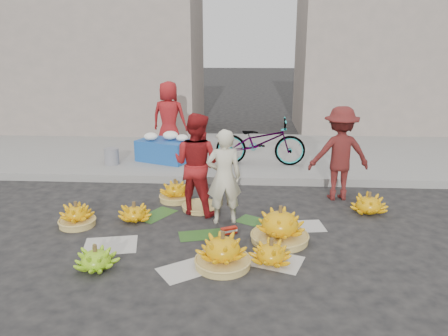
# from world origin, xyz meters

# --- Properties ---
(ground) EXTENTS (80.00, 80.00, 0.00)m
(ground) POSITION_xyz_m (0.00, 0.00, 0.00)
(ground) COLOR black
(ground) RESTS_ON ground
(curb) EXTENTS (40.00, 0.25, 0.15)m
(curb) POSITION_xyz_m (0.00, 2.20, 0.07)
(curb) COLOR gray
(curb) RESTS_ON ground
(sidewalk) EXTENTS (40.00, 4.00, 0.12)m
(sidewalk) POSITION_xyz_m (0.00, 4.30, 0.06)
(sidewalk) COLOR gray
(sidewalk) RESTS_ON ground
(building_left) EXTENTS (6.00, 3.00, 4.00)m
(building_left) POSITION_xyz_m (-4.00, 7.20, 2.00)
(building_left) COLOR gray
(building_left) RESTS_ON sidewalk
(building_right) EXTENTS (5.00, 3.00, 5.00)m
(building_right) POSITION_xyz_m (4.50, 7.70, 2.50)
(building_right) COLOR gray
(building_right) RESTS_ON sidewalk
(newspaper_scatter) EXTENTS (3.20, 1.80, 0.00)m
(newspaper_scatter) POSITION_xyz_m (0.00, -0.80, 0.00)
(newspaper_scatter) COLOR beige
(newspaper_scatter) RESTS_ON ground
(banana_leaves) EXTENTS (2.00, 1.00, 0.00)m
(banana_leaves) POSITION_xyz_m (-0.10, 0.20, 0.00)
(banana_leaves) COLOR #214C19
(banana_leaves) RESTS_ON ground
(banana_bunch_0) EXTENTS (0.52, 0.52, 0.38)m
(banana_bunch_0) POSITION_xyz_m (-2.00, 0.02, 0.16)
(banana_bunch_0) COLOR #AB8E48
(banana_bunch_0) RESTS_ON ground
(banana_bunch_1) EXTENTS (0.58, 0.58, 0.32)m
(banana_bunch_1) POSITION_xyz_m (-1.27, -1.23, 0.14)
(banana_bunch_1) COLOR #68AE18
(banana_bunch_1) RESTS_ON ground
(banana_bunch_2) EXTENTS (0.68, 0.68, 0.46)m
(banana_bunch_2) POSITION_xyz_m (0.25, -1.07, 0.20)
(banana_bunch_2) COLOR #AB8E48
(banana_bunch_2) RESTS_ON ground
(banana_bunch_3) EXTENTS (0.60, 0.60, 0.32)m
(banana_bunch_3) POSITION_xyz_m (0.84, -0.94, 0.14)
(banana_bunch_3) COLOR #E8AA0B
(banana_bunch_3) RESTS_ON ground
(banana_bunch_4) EXTENTS (0.86, 0.86, 0.52)m
(banana_bunch_4) POSITION_xyz_m (0.99, -0.32, 0.23)
(banana_bunch_4) COLOR #AB8E48
(banana_bunch_4) RESTS_ON ground
(banana_bunch_5) EXTENTS (0.74, 0.74, 0.35)m
(banana_bunch_5) POSITION_xyz_m (2.47, 0.80, 0.15)
(banana_bunch_5) COLOR #E8AA0B
(banana_bunch_5) RESTS_ON ground
(banana_bunch_6) EXTENTS (0.47, 0.47, 0.31)m
(banana_bunch_6) POSITION_xyz_m (-1.19, 0.26, 0.13)
(banana_bunch_6) COLOR #E8AA0B
(banana_bunch_6) RESTS_ON ground
(banana_bunch_7) EXTENTS (0.59, 0.59, 0.39)m
(banana_bunch_7) POSITION_xyz_m (-0.71, 1.17, 0.16)
(banana_bunch_7) COLOR #AB8E48
(banana_bunch_7) RESTS_ON ground
(basket_spare) EXTENTS (0.68, 0.68, 0.07)m
(basket_spare) POSITION_xyz_m (-0.23, 0.79, 0.03)
(basket_spare) COLOR #AB8E48
(basket_spare) RESTS_ON ground
(incense_stack) EXTENTS (0.24, 0.17, 0.10)m
(incense_stack) POSITION_xyz_m (0.28, -0.14, 0.05)
(incense_stack) COLOR red
(incense_stack) RESTS_ON ground
(vendor_cream) EXTENTS (0.58, 0.44, 1.44)m
(vendor_cream) POSITION_xyz_m (0.18, 0.29, 0.72)
(vendor_cream) COLOR beige
(vendor_cream) RESTS_ON ground
(vendor_red) EXTENTS (0.95, 0.86, 1.61)m
(vendor_red) POSITION_xyz_m (-0.28, 0.67, 0.80)
(vendor_red) COLOR #A11918
(vendor_red) RESTS_ON ground
(man_striped) EXTENTS (1.10, 0.70, 1.61)m
(man_striped) POSITION_xyz_m (2.09, 1.46, 0.81)
(man_striped) COLOR maroon
(man_striped) RESTS_ON ground
(flower_table) EXTENTS (1.28, 1.06, 0.64)m
(flower_table) POSITION_xyz_m (-1.30, 3.33, 0.38)
(flower_table) COLOR #164692
(flower_table) RESTS_ON sidewalk
(grey_bucket) EXTENTS (0.31, 0.31, 0.35)m
(grey_bucket) POSITION_xyz_m (-2.38, 2.96, 0.29)
(grey_bucket) COLOR slate
(grey_bucket) RESTS_ON sidewalk
(flower_vendor) EXTENTS (0.89, 0.65, 1.67)m
(flower_vendor) POSITION_xyz_m (-1.31, 4.04, 0.95)
(flower_vendor) COLOR #A11918
(flower_vendor) RESTS_ON sidewalk
(bicycle) EXTENTS (0.70, 1.90, 0.99)m
(bicycle) POSITION_xyz_m (0.78, 3.15, 0.61)
(bicycle) COLOR gray
(bicycle) RESTS_ON sidewalk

